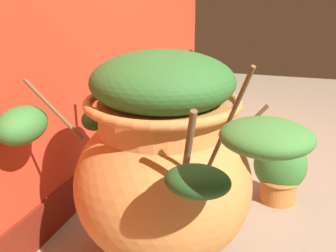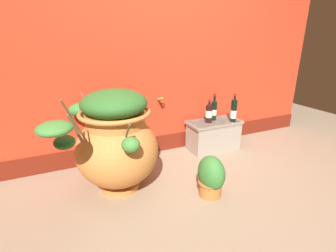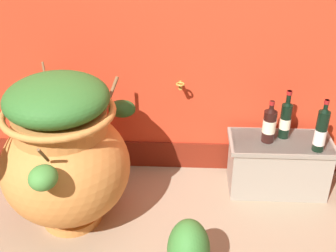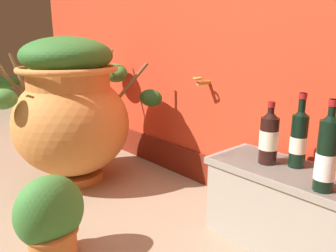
# 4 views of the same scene
# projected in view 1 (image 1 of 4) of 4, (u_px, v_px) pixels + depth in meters

# --- Properties ---
(ground_plane) EXTENTS (7.00, 7.00, 0.00)m
(ground_plane) POSITION_uv_depth(u_px,v_px,m) (290.00, 207.00, 2.21)
(ground_plane) COLOR gray
(terracotta_urn) EXTENTS (0.93, 1.09, 0.95)m
(terracotta_urn) POSITION_uv_depth(u_px,v_px,m) (162.00, 163.00, 1.62)
(terracotta_urn) COLOR #CC7F3D
(terracotta_urn) RESTS_ON ground_plane
(stone_ledge) EXTENTS (0.65, 0.32, 0.36)m
(stone_ledge) POSITION_uv_depth(u_px,v_px,m) (170.00, 123.00, 2.96)
(stone_ledge) COLOR #9E9384
(stone_ledge) RESTS_ON ground_plane
(wine_bottle_left) EXTENTS (0.07, 0.07, 0.33)m
(wine_bottle_left) POSITION_uv_depth(u_px,v_px,m) (191.00, 77.00, 3.01)
(wine_bottle_left) COLOR black
(wine_bottle_left) RESTS_ON stone_ledge
(wine_bottle_middle) EXTENTS (0.08, 0.08, 0.28)m
(wine_bottle_middle) POSITION_uv_depth(u_px,v_px,m) (167.00, 87.00, 2.78)
(wine_bottle_middle) COLOR black
(wine_bottle_middle) RESTS_ON stone_ledge
(wine_bottle_right) EXTENTS (0.07, 0.07, 0.32)m
(wine_bottle_right) POSITION_uv_depth(u_px,v_px,m) (164.00, 81.00, 2.89)
(wine_bottle_right) COLOR black
(wine_bottle_right) RESTS_ON stone_ledge
(potted_shrub) EXTENTS (0.22, 0.29, 0.37)m
(potted_shrub) POSITION_uv_depth(u_px,v_px,m) (280.00, 171.00, 2.22)
(potted_shrub) COLOR #C17033
(potted_shrub) RESTS_ON ground_plane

